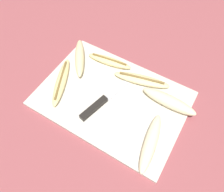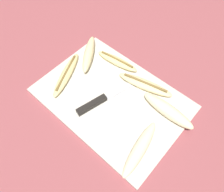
{
  "view_description": "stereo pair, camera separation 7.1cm",
  "coord_description": "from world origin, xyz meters",
  "px_view_note": "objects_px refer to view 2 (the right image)",
  "views": [
    {
      "loc": [
        0.2,
        -0.32,
        0.62
      ],
      "look_at": [
        0.0,
        0.0,
        0.02
      ],
      "focal_mm": 35.0,
      "sensor_mm": 36.0,
      "label": 1
    },
    {
      "loc": [
        0.25,
        -0.28,
        0.62
      ],
      "look_at": [
        0.0,
        0.0,
        0.02
      ],
      "focal_mm": 35.0,
      "sensor_mm": 36.0,
      "label": 2
    }
  ],
  "objects_px": {
    "banana_ripe_center": "(145,85)",
    "banana_soft_right": "(89,54)",
    "banana_pale_long": "(168,110)",
    "banana_bright_far": "(140,149)",
    "banana_golden_short": "(117,61)",
    "knife": "(97,102)",
    "banana_spotted_left": "(66,74)"
  },
  "relations": [
    {
      "from": "banana_soft_right",
      "to": "banana_pale_long",
      "type": "bearing_deg",
      "value": -0.94
    },
    {
      "from": "banana_pale_long",
      "to": "banana_golden_short",
      "type": "bearing_deg",
      "value": 168.46
    },
    {
      "from": "knife",
      "to": "banana_pale_long",
      "type": "relative_size",
      "value": 1.19
    },
    {
      "from": "banana_bright_far",
      "to": "banana_ripe_center",
      "type": "bearing_deg",
      "value": 123.32
    },
    {
      "from": "banana_soft_right",
      "to": "banana_bright_far",
      "type": "bearing_deg",
      "value": -23.73
    },
    {
      "from": "banana_ripe_center",
      "to": "banana_soft_right",
      "type": "height_order",
      "value": "banana_soft_right"
    },
    {
      "from": "banana_spotted_left",
      "to": "banana_golden_short",
      "type": "xyz_separation_m",
      "value": [
        0.09,
        0.16,
        0.0
      ]
    },
    {
      "from": "banana_spotted_left",
      "to": "banana_golden_short",
      "type": "bearing_deg",
      "value": 60.13
    },
    {
      "from": "banana_spotted_left",
      "to": "banana_pale_long",
      "type": "bearing_deg",
      "value": 17.68
    },
    {
      "from": "banana_golden_short",
      "to": "banana_soft_right",
      "type": "relative_size",
      "value": 1.03
    },
    {
      "from": "banana_golden_short",
      "to": "banana_ripe_center",
      "type": "xyz_separation_m",
      "value": [
        0.14,
        -0.02,
        0.0
      ]
    },
    {
      "from": "banana_ripe_center",
      "to": "banana_bright_far",
      "type": "relative_size",
      "value": 1.04
    },
    {
      "from": "banana_pale_long",
      "to": "banana_golden_short",
      "type": "xyz_separation_m",
      "value": [
        -0.25,
        0.05,
        -0.01
      ]
    },
    {
      "from": "banana_pale_long",
      "to": "knife",
      "type": "bearing_deg",
      "value": -147.33
    },
    {
      "from": "banana_pale_long",
      "to": "banana_bright_far",
      "type": "distance_m",
      "value": 0.15
    },
    {
      "from": "banana_soft_right",
      "to": "banana_golden_short",
      "type": "bearing_deg",
      "value": 25.17
    },
    {
      "from": "banana_ripe_center",
      "to": "banana_bright_far",
      "type": "distance_m",
      "value": 0.23
    },
    {
      "from": "banana_golden_short",
      "to": "banana_soft_right",
      "type": "bearing_deg",
      "value": -154.83
    },
    {
      "from": "banana_ripe_center",
      "to": "banana_soft_right",
      "type": "distance_m",
      "value": 0.24
    },
    {
      "from": "banana_pale_long",
      "to": "banana_golden_short",
      "type": "distance_m",
      "value": 0.26
    },
    {
      "from": "banana_golden_short",
      "to": "banana_bright_far",
      "type": "bearing_deg",
      "value": -37.89
    },
    {
      "from": "banana_pale_long",
      "to": "banana_bright_far",
      "type": "relative_size",
      "value": 0.96
    },
    {
      "from": "knife",
      "to": "banana_bright_far",
      "type": "distance_m",
      "value": 0.2
    },
    {
      "from": "banana_bright_far",
      "to": "banana_pale_long",
      "type": "bearing_deg",
      "value": 93.53
    },
    {
      "from": "knife",
      "to": "banana_soft_right",
      "type": "bearing_deg",
      "value": 155.48
    },
    {
      "from": "knife",
      "to": "banana_bright_far",
      "type": "bearing_deg",
      "value": 4.92
    },
    {
      "from": "banana_spotted_left",
      "to": "banana_golden_short",
      "type": "distance_m",
      "value": 0.19
    },
    {
      "from": "banana_golden_short",
      "to": "banana_ripe_center",
      "type": "bearing_deg",
      "value": -6.52
    },
    {
      "from": "banana_pale_long",
      "to": "banana_bright_far",
      "type": "xyz_separation_m",
      "value": [
        0.01,
        -0.15,
        -0.0
      ]
    },
    {
      "from": "banana_bright_far",
      "to": "banana_spotted_left",
      "type": "bearing_deg",
      "value": 173.23
    },
    {
      "from": "banana_ripe_center",
      "to": "banana_soft_right",
      "type": "xyz_separation_m",
      "value": [
        -0.24,
        -0.03,
        0.01
      ]
    },
    {
      "from": "banana_spotted_left",
      "to": "banana_pale_long",
      "type": "height_order",
      "value": "banana_pale_long"
    }
  ]
}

